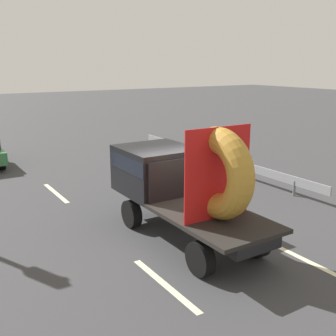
{
  "coord_description": "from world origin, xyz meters",
  "views": [
    {
      "loc": [
        -6.24,
        -8.78,
        4.64
      ],
      "look_at": [
        -0.31,
        0.58,
        1.8
      ],
      "focal_mm": 43.72,
      "sensor_mm": 36.0,
      "label": 1
    }
  ],
  "objects": [
    {
      "name": "lane_dash_right_far",
      "position": [
        1.43,
        5.42,
        0.0
      ],
      "size": [
        0.16,
        2.61,
        0.01
      ],
      "primitive_type": "cube",
      "rotation": [
        0.0,
        0.0,
        1.57
      ],
      "color": "beige",
      "rests_on": "ground_plane"
    },
    {
      "name": "lane_dash_right_near",
      "position": [
        1.43,
        -2.72,
        0.0
      ],
      "size": [
        0.16,
        2.57,
        0.01
      ],
      "primitive_type": "cube",
      "rotation": [
        0.0,
        0.0,
        1.57
      ],
      "color": "beige",
      "rests_on": "ground_plane"
    },
    {
      "name": "lane_dash_left_far",
      "position": [
        -2.05,
        5.56,
        0.0
      ],
      "size": [
        0.16,
        2.61,
        0.01
      ],
      "primitive_type": "cube",
      "rotation": [
        0.0,
        0.0,
        1.57
      ],
      "color": "beige",
      "rests_on": "ground_plane"
    },
    {
      "name": "lane_dash_left_near",
      "position": [
        -2.05,
        -2.05,
        0.0
      ],
      "size": [
        0.16,
        2.57,
        0.01
      ],
      "primitive_type": "cube",
      "rotation": [
        0.0,
        0.0,
        1.57
      ],
      "color": "beige",
      "rests_on": "ground_plane"
    },
    {
      "name": "flatbed_truck",
      "position": [
        -0.31,
        0.13,
        1.57
      ],
      "size": [
        2.02,
        5.35,
        3.24
      ],
      "color": "black",
      "rests_on": "ground_plane"
    },
    {
      "name": "guardrail",
      "position": [
        5.13,
        5.19,
        0.53
      ],
      "size": [
        0.1,
        12.07,
        0.71
      ],
      "color": "gray",
      "rests_on": "ground_plane"
    },
    {
      "name": "ground_plane",
      "position": [
        0.0,
        0.0,
        0.0
      ],
      "size": [
        120.0,
        120.0,
        0.0
      ],
      "primitive_type": "plane",
      "color": "#38383A"
    }
  ]
}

